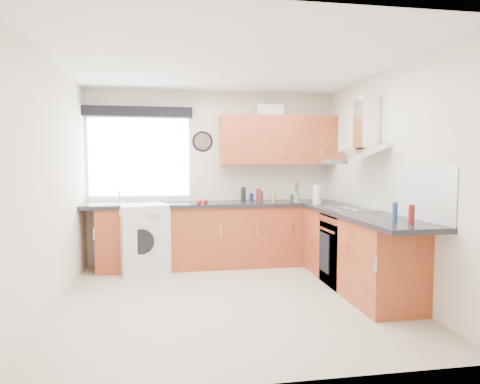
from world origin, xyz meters
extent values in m
plane|color=beige|center=(0.00, 0.00, 0.00)|extent=(3.60, 3.60, 0.00)
cube|color=white|center=(0.00, 0.00, 2.50)|extent=(3.60, 3.60, 0.02)
cube|color=silver|center=(0.00, 1.80, 1.25)|extent=(3.60, 0.02, 2.50)
cube|color=silver|center=(0.00, -1.80, 1.25)|extent=(3.60, 0.02, 2.50)
cube|color=silver|center=(-1.80, 0.00, 1.25)|extent=(0.02, 3.60, 2.50)
cube|color=silver|center=(1.80, 0.00, 1.25)|extent=(0.02, 3.60, 2.50)
cube|color=silver|center=(-1.05, 1.79, 1.55)|extent=(1.40, 0.02, 1.10)
cube|color=black|center=(-1.05, 1.70, 2.18)|extent=(1.50, 0.18, 0.14)
cube|color=white|center=(1.79, 0.30, 1.18)|extent=(0.01, 3.00, 0.54)
cube|color=brown|center=(-0.10, 1.51, 0.43)|extent=(3.00, 0.58, 0.86)
cube|color=brown|center=(1.50, 1.50, 0.43)|extent=(0.60, 0.60, 0.86)
cube|color=brown|center=(1.51, 0.15, 0.43)|extent=(0.58, 2.10, 0.86)
cube|color=black|center=(0.00, 1.50, 0.89)|extent=(3.60, 0.62, 0.05)
cube|color=black|center=(1.50, 0.00, 0.89)|extent=(0.62, 2.42, 0.05)
cube|color=black|center=(1.50, 0.30, 0.42)|extent=(0.56, 0.58, 0.85)
cube|color=silver|center=(1.50, 0.30, 0.92)|extent=(0.52, 0.52, 0.01)
cube|color=brown|center=(0.95, 1.62, 1.80)|extent=(1.70, 0.35, 0.70)
cube|color=silver|center=(-1.00, 1.40, 0.46)|extent=(0.76, 0.75, 0.91)
cylinder|color=black|center=(-0.15, 1.78, 1.78)|extent=(0.30, 0.04, 0.30)
cube|color=silver|center=(0.82, 1.72, 2.23)|extent=(0.40, 0.30, 0.16)
cube|color=#AE492E|center=(0.90, 1.72, 2.20)|extent=(0.25, 0.21, 0.10)
cylinder|color=gray|center=(1.15, 1.35, 0.97)|extent=(0.10, 0.10, 0.12)
cylinder|color=silver|center=(1.35, 1.05, 1.04)|extent=(0.14, 0.14, 0.25)
cylinder|color=#1D4017|center=(1.09, 1.38, 0.96)|extent=(0.05, 0.05, 0.11)
cylinder|color=#402F24|center=(0.88, 1.63, 0.96)|extent=(0.06, 0.06, 0.09)
cylinder|color=black|center=(0.67, 1.53, 0.98)|extent=(0.07, 0.07, 0.13)
cylinder|color=maroon|center=(0.63, 1.53, 1.00)|extent=(0.07, 0.07, 0.19)
cylinder|color=#171446|center=(0.54, 1.55, 0.97)|extent=(0.06, 0.06, 0.12)
cylinder|color=black|center=(0.43, 1.61, 1.01)|extent=(0.07, 0.07, 0.21)
cylinder|color=olive|center=(0.82, 1.38, 1.00)|extent=(0.04, 0.04, 0.18)
cylinder|color=#56241E|center=(0.66, 1.51, 0.99)|extent=(0.07, 0.07, 0.16)
cylinder|color=maroon|center=(1.57, -0.88, 1.00)|extent=(0.06, 0.06, 0.18)
cylinder|color=navy|center=(1.50, -0.71, 1.00)|extent=(0.05, 0.05, 0.18)
camera|label=1|loc=(-0.65, -4.48, 1.48)|focal=32.00mm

